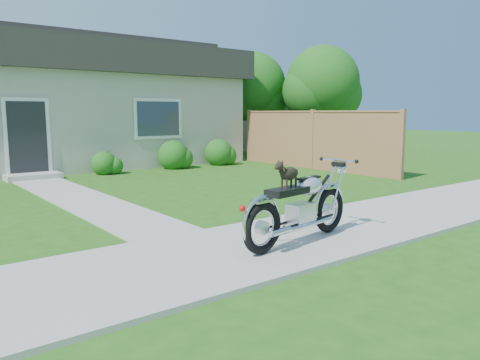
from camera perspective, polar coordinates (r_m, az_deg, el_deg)
name	(u,v)px	position (r m, az deg, el deg)	size (l,w,h in m)	color
ground	(299,237)	(6.92, 7.21, -6.87)	(80.00, 80.00, 0.00)	#235114
sidewalk	(299,235)	(6.91, 7.21, -6.71)	(24.00, 2.20, 0.04)	#9E9B93
walkway	(79,198)	(10.39, -19.02, -2.09)	(1.20, 8.00, 0.03)	#9E9B93
house	(50,102)	(17.37, -22.17, 8.81)	(12.60, 7.03, 4.50)	#B2ADA1
fence	(312,140)	(15.23, 8.83, 4.90)	(0.12, 6.62, 1.90)	#996244
tree_near	(326,86)	(19.06, 10.46, 11.19)	(2.89, 2.88, 4.41)	#3D2B1C
tree_far	(255,89)	(19.83, 1.88, 11.00)	(2.83, 2.81, 4.31)	#3D2B1C
shrub_row	(72,162)	(13.95, -19.82, 2.05)	(10.58, 1.02, 1.02)	#1D5717
potted_plant_right	(106,162)	(14.34, -16.03, 2.15)	(0.40, 0.40, 0.72)	#3C6B1D
motorcycle_with_dog	(301,206)	(6.40, 7.42, -3.10)	(2.22, 0.68, 1.13)	black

